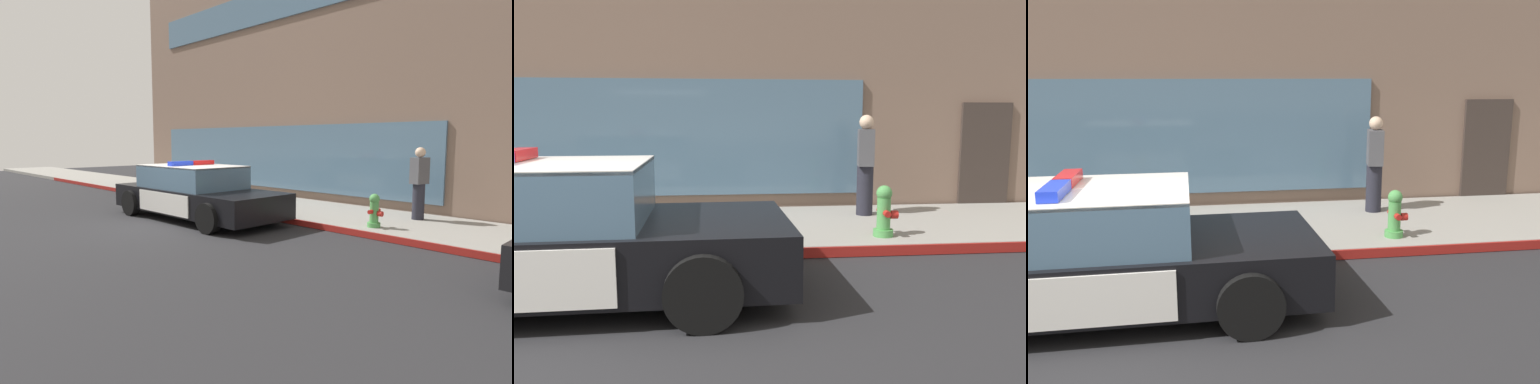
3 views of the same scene
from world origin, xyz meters
TOP-DOWN VIEW (x-y plane):
  - ground at (0.00, 0.00)m, footprint 48.00×48.00m
  - sidewalk at (0.00, 3.57)m, footprint 48.00×3.01m
  - curb_red_paint at (0.00, 2.05)m, footprint 28.80×0.04m
  - storefront_building at (0.50, 10.84)m, footprint 20.57×11.51m
  - police_cruiser at (-0.38, 0.84)m, footprint 5.11×2.21m
  - fire_hydrant at (3.83, 2.55)m, footprint 0.34×0.39m
  - pedestrian_on_sidewalk at (4.02, 4.15)m, footprint 0.34×0.44m

SIDE VIEW (x-z plane):
  - ground at x=0.00m, z-range 0.00..0.00m
  - sidewalk at x=0.00m, z-range 0.00..0.15m
  - curb_red_paint at x=0.00m, z-range 0.01..0.14m
  - fire_hydrant at x=3.83m, z-range 0.14..0.86m
  - police_cruiser at x=-0.38m, z-range -0.07..1.43m
  - pedestrian_on_sidewalk at x=4.02m, z-range 0.16..1.87m
  - storefront_building at x=0.50m, z-range 0.00..9.07m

